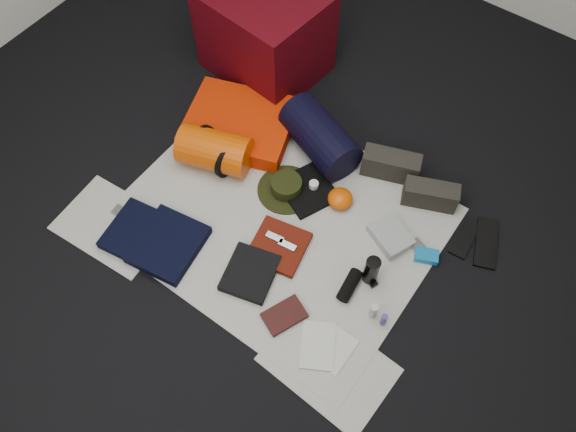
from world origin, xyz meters
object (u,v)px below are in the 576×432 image
Objects in this scene: navy_duffel at (320,137)px; water_bottle at (371,270)px; stuff_sack at (215,150)px; paperback_book at (284,315)px; red_cabinet at (265,32)px; compact_camera at (418,247)px; sleeping_pad at (240,124)px.

water_bottle is at bearing -17.34° from navy_duffel.
stuff_sack reaches higher than paperback_book.
compact_camera is (1.42, -0.59, -0.25)m from red_cabinet.
paperback_book is (-0.23, -0.42, -0.08)m from water_bottle.
sleeping_pad is at bearing 161.68° from paperback_book.
stuff_sack reaches higher than compact_camera.
red_cabinet reaches higher than compact_camera.
sleeping_pad is 1.24m from compact_camera.
sleeping_pad is 3.24× the size of water_bottle.
stuff_sack is 1.00m from paperback_book.
navy_duffel is at bearing 137.84° from paperback_book.
navy_duffel is at bearing 17.49° from sleeping_pad.
compact_camera is at bearing 8.84° from stuff_sack.
water_bottle reaches higher than paperback_book.
red_cabinet is 7.59× the size of compact_camera.
red_cabinet reaches higher than stuff_sack.
water_bottle is at bearing 84.35° from paperback_book.
paperback_book is at bearing -41.52° from sleeping_pad.
water_bottle is 0.48m from paperback_book.
navy_duffel reaches higher than sleeping_pad.
red_cabinet reaches higher than sleeping_pad.
navy_duffel reaches higher than paperback_book.
sleeping_pad is 2.99× the size of paperback_book.
paperback_book is (1.08, -1.29, -0.26)m from red_cabinet.
navy_duffel is at bearing 141.78° from water_bottle.
compact_camera is at bearing 87.01° from paperback_book.
water_bottle is (1.08, -0.10, -0.02)m from stuff_sack.
stuff_sack is 1.09m from water_bottle.
red_cabinet is at bearing 110.04° from sleeping_pad.
stuff_sack is at bearing -67.86° from red_cabinet.
stuff_sack is at bearing -114.78° from navy_duffel.
navy_duffel is 2.37× the size of paperback_book.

